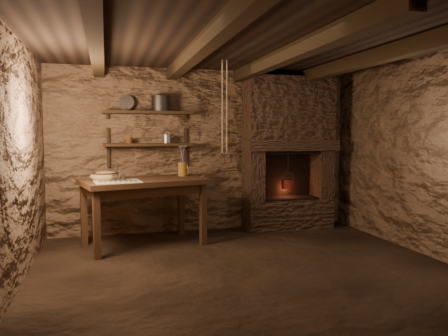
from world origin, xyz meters
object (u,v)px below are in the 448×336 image
object	(u,v)px
wooden_bowl	(105,176)
red_pot	(288,183)
stoneware_jug	(183,163)
work_table	(144,210)
iron_stockpot	(161,104)

from	to	relation	value
wooden_bowl	red_pot	distance (m)	2.72
stoneware_jug	wooden_bowl	world-z (taller)	stoneware_jug
stoneware_jug	wooden_bowl	bearing A→B (deg)	-167.68
work_table	red_pot	xyz separation A→B (m)	(2.21, 0.43, 0.23)
work_table	stoneware_jug	world-z (taller)	stoneware_jug
work_table	red_pot	size ratio (longest dim) A/B	3.12
red_pot	wooden_bowl	bearing A→B (deg)	-171.11
iron_stockpot	red_pot	xyz separation A→B (m)	(1.90, -0.12, -1.17)
stoneware_jug	red_pot	world-z (taller)	stoneware_jug
work_table	iron_stockpot	distance (m)	1.53
wooden_bowl	iron_stockpot	size ratio (longest dim) A/B	1.47
work_table	stoneware_jug	distance (m)	0.85
work_table	red_pot	bearing A→B (deg)	-3.08
wooden_bowl	stoneware_jug	bearing A→B (deg)	14.04
work_table	iron_stockpot	size ratio (longest dim) A/B	6.49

